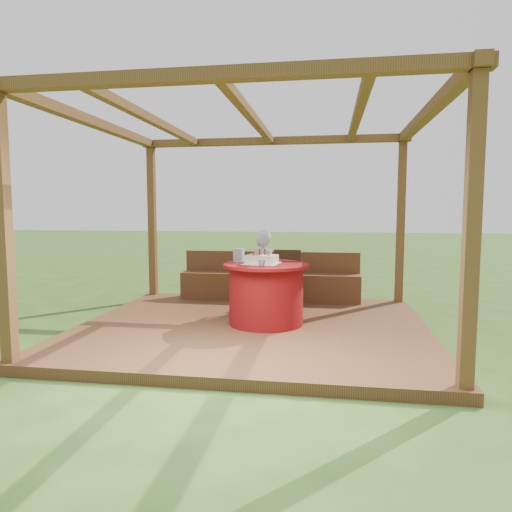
{
  "coord_description": "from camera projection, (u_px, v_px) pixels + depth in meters",
  "views": [
    {
      "loc": [
        0.97,
        -5.84,
        1.6
      ],
      "look_at": [
        0.0,
        0.25,
        1.0
      ],
      "focal_mm": 32.0,
      "sensor_mm": 36.0,
      "label": 1
    }
  ],
  "objects": [
    {
      "name": "birthday_cake",
      "position": [
        262.0,
        259.0,
        5.97
      ],
      "size": [
        0.49,
        0.49,
        0.19
      ],
      "color": "white",
      "rests_on": "table"
    },
    {
      "name": "deck",
      "position": [
        253.0,
        328.0,
        6.05
      ],
      "size": [
        4.5,
        4.0,
        0.12
      ],
      "primitive_type": "cube",
      "color": "brown",
      "rests_on": "ground"
    },
    {
      "name": "elderly_woman",
      "position": [
        264.0,
        270.0,
        6.76
      ],
      "size": [
        0.5,
        0.42,
        1.22
      ],
      "color": "#95B4DD",
      "rests_on": "deck"
    },
    {
      "name": "pergola",
      "position": [
        253.0,
        148.0,
        5.82
      ],
      "size": [
        4.5,
        4.0,
        2.72
      ],
      "color": "brown",
      "rests_on": "deck"
    },
    {
      "name": "ground",
      "position": [
        253.0,
        333.0,
        6.05
      ],
      "size": [
        60.0,
        60.0,
        0.0
      ],
      "primitive_type": "plane",
      "color": "#2D501A",
      "rests_on": "ground"
    },
    {
      "name": "chair",
      "position": [
        286.0,
        275.0,
        7.1
      ],
      "size": [
        0.44,
        0.44,
        0.88
      ],
      "color": "#322010",
      "rests_on": "deck"
    },
    {
      "name": "bench",
      "position": [
        270.0,
        284.0,
        7.7
      ],
      "size": [
        3.0,
        0.42,
        0.8
      ],
      "color": "brown",
      "rests_on": "deck"
    },
    {
      "name": "drinking_glass",
      "position": [
        262.0,
        263.0,
        5.62
      ],
      "size": [
        0.12,
        0.12,
        0.08
      ],
      "primitive_type": "imported",
      "rotation": [
        0.0,
        0.0,
        0.39
      ],
      "color": "white",
      "rests_on": "table"
    },
    {
      "name": "gift_bag",
      "position": [
        239.0,
        255.0,
        6.14
      ],
      "size": [
        0.15,
        0.11,
        0.19
      ],
      "primitive_type": "cube",
      "rotation": [
        0.0,
        0.0,
        -0.21
      ],
      "color": "#D288BF",
      "rests_on": "table"
    },
    {
      "name": "table",
      "position": [
        266.0,
        293.0,
        6.01
      ],
      "size": [
        1.13,
        1.13,
        0.8
      ],
      "color": "maroon",
      "rests_on": "deck"
    }
  ]
}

